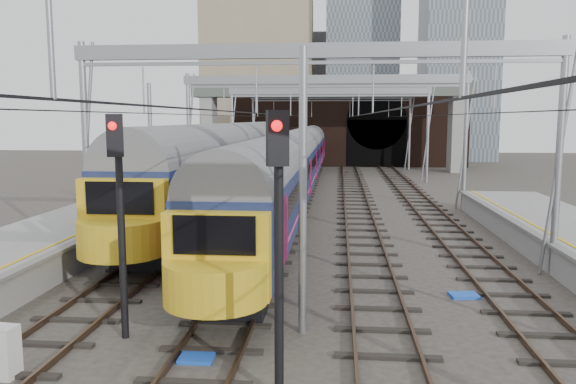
# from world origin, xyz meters

# --- Properties ---
(ground) EXTENTS (160.00, 160.00, 0.00)m
(ground) POSITION_xyz_m (0.00, 0.00, 0.00)
(ground) COLOR #38332D
(ground) RESTS_ON ground
(tracks) EXTENTS (14.40, 80.00, 0.22)m
(tracks) POSITION_xyz_m (0.00, 15.00, 0.02)
(tracks) COLOR #4C3828
(tracks) RESTS_ON ground
(overhead_line) EXTENTS (16.80, 80.00, 8.00)m
(overhead_line) POSITION_xyz_m (0.00, 21.49, 6.57)
(overhead_line) COLOR gray
(overhead_line) RESTS_ON ground
(retaining_wall) EXTENTS (28.00, 2.75, 9.00)m
(retaining_wall) POSITION_xyz_m (1.40, 51.93, 4.33)
(retaining_wall) COLOR black
(retaining_wall) RESTS_ON ground
(overbridge) EXTENTS (28.00, 3.00, 9.25)m
(overbridge) POSITION_xyz_m (0.00, 46.00, 7.27)
(overbridge) COLOR gray
(overbridge) RESTS_ON ground
(city_skyline) EXTENTS (37.50, 27.50, 60.00)m
(city_skyline) POSITION_xyz_m (2.73, 70.48, 17.09)
(city_skyline) COLOR tan
(city_skyline) RESTS_ON ground
(train_main) EXTENTS (2.64, 61.13, 4.60)m
(train_main) POSITION_xyz_m (-2.00, 31.69, 2.39)
(train_main) COLOR black
(train_main) RESTS_ON ground
(train_second) EXTENTS (2.97, 68.54, 5.05)m
(train_second) POSITION_xyz_m (-6.00, 39.77, 2.59)
(train_second) COLOR black
(train_second) RESTS_ON ground
(signal_near_left) EXTENTS (0.42, 0.49, 5.42)m
(signal_near_left) POSITION_xyz_m (-4.29, 1.21, 3.37)
(signal_near_left) COLOR black
(signal_near_left) RESTS_ON ground
(signal_near_centre) EXTENTS (0.42, 0.49, 5.46)m
(signal_near_centre) POSITION_xyz_m (-0.23, -1.43, 3.39)
(signal_near_centre) COLOR black
(signal_near_centre) RESTS_ON ground
(relay_cabinet) EXTENTS (0.59, 0.51, 1.09)m
(relay_cabinet) POSITION_xyz_m (-5.97, -1.01, 0.54)
(relay_cabinet) COLOR silver
(relay_cabinet) RESTS_ON ground
(equip_cover_a) EXTENTS (0.77, 0.55, 0.09)m
(equip_cover_a) POSITION_xyz_m (-2.23, 0.14, 0.04)
(equip_cover_a) COLOR blue
(equip_cover_a) RESTS_ON ground
(equip_cover_b) EXTENTS (0.91, 0.71, 0.10)m
(equip_cover_b) POSITION_xyz_m (-1.51, 10.06, 0.05)
(equip_cover_b) COLOR blue
(equip_cover_b) RESTS_ON ground
(equip_cover_c) EXTENTS (0.90, 0.70, 0.10)m
(equip_cover_c) POSITION_xyz_m (4.65, 5.23, 0.05)
(equip_cover_c) COLOR blue
(equip_cover_c) RESTS_ON ground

